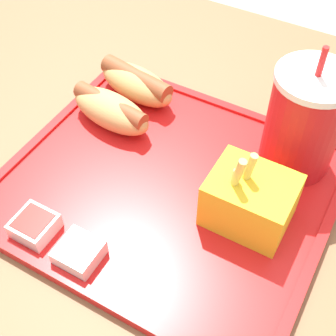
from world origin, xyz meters
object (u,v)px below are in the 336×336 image
at_px(soda_cup, 304,122).
at_px(fries_carton, 249,200).
at_px(hot_dog_far, 137,83).
at_px(hot_dog_near, 111,110).
at_px(sauce_cup_mayo, 79,252).
at_px(sauce_cup_ketchup, 34,225).

relative_size(soda_cup, fries_carton, 1.66).
xyz_separation_m(hot_dog_far, hot_dog_near, (0.00, -0.06, -0.00)).
xyz_separation_m(sauce_cup_mayo, sauce_cup_ketchup, (-0.06, 0.00, 0.00)).
bearing_deg(fries_carton, hot_dog_near, 165.90).
bearing_deg(hot_dog_far, sauce_cup_ketchup, -84.51).
xyz_separation_m(hot_dog_near, sauce_cup_ketchup, (0.02, -0.19, -0.01)).
xyz_separation_m(fries_carton, sauce_cup_mayo, (-0.13, -0.14, -0.02)).
xyz_separation_m(soda_cup, fries_carton, (-0.02, -0.11, -0.04)).
bearing_deg(hot_dog_far, hot_dog_near, -90.00).
bearing_deg(sauce_cup_ketchup, sauce_cup_mayo, -3.20).
distance_m(soda_cup, hot_dog_near, 0.25).
distance_m(soda_cup, hot_dog_far, 0.24).
height_order(sauce_cup_mayo, sauce_cup_ketchup, same).
distance_m(hot_dog_far, sauce_cup_mayo, 0.27).
bearing_deg(sauce_cup_ketchup, fries_carton, 33.95).
distance_m(hot_dog_near, sauce_cup_ketchup, 0.19).
bearing_deg(sauce_cup_mayo, hot_dog_far, 108.87).
bearing_deg(sauce_cup_mayo, sauce_cup_ketchup, 176.80).
bearing_deg(sauce_cup_ketchup, hot_dog_near, 97.35).
bearing_deg(fries_carton, sauce_cup_mayo, -134.47).
distance_m(soda_cup, sauce_cup_ketchup, 0.33).
bearing_deg(soda_cup, hot_dog_far, 177.51).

